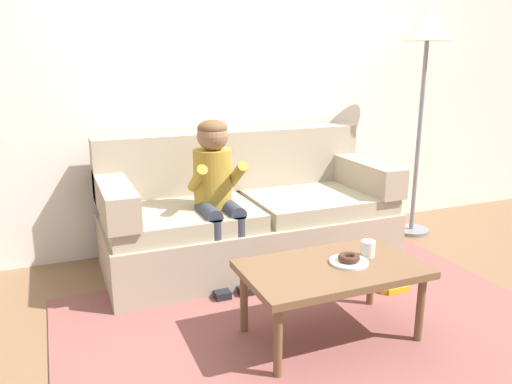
# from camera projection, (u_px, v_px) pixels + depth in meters

# --- Properties ---
(ground) EXTENTS (10.00, 10.00, 0.00)m
(ground) POSITION_uv_depth(u_px,v_px,m) (296.00, 311.00, 3.08)
(ground) COLOR brown
(wall_back) EXTENTS (8.00, 0.10, 2.80)m
(wall_back) POSITION_uv_depth(u_px,v_px,m) (219.00, 70.00, 3.96)
(wall_back) COLOR silver
(wall_back) RESTS_ON ground
(area_rug) EXTENTS (2.81, 1.92, 0.01)m
(area_rug) POSITION_uv_depth(u_px,v_px,m) (316.00, 330.00, 2.86)
(area_rug) COLOR brown
(area_rug) RESTS_ON ground
(couch) EXTENTS (2.10, 0.90, 0.95)m
(couch) POSITION_uv_depth(u_px,v_px,m) (247.00, 217.00, 3.75)
(couch) COLOR tan
(couch) RESTS_ON ground
(coffee_table) EXTENTS (0.96, 0.57, 0.42)m
(coffee_table) POSITION_uv_depth(u_px,v_px,m) (332.00, 274.00, 2.70)
(coffee_table) COLOR brown
(coffee_table) RESTS_ON ground
(person_child) EXTENTS (0.34, 0.58, 1.10)m
(person_child) POSITION_uv_depth(u_px,v_px,m) (216.00, 185.00, 3.37)
(person_child) COLOR olive
(person_child) RESTS_ON ground
(plate) EXTENTS (0.21, 0.21, 0.01)m
(plate) POSITION_uv_depth(u_px,v_px,m) (349.00, 262.00, 2.72)
(plate) COLOR white
(plate) RESTS_ON coffee_table
(donut) EXTENTS (0.13, 0.13, 0.04)m
(donut) POSITION_uv_depth(u_px,v_px,m) (349.00, 258.00, 2.71)
(donut) COLOR #422619
(donut) RESTS_ON plate
(mug) EXTENTS (0.08, 0.08, 0.09)m
(mug) POSITION_uv_depth(u_px,v_px,m) (368.00, 249.00, 2.81)
(mug) COLOR silver
(mug) RESTS_ON coffee_table
(toy_controller) EXTENTS (0.23, 0.09, 0.05)m
(toy_controller) POSITION_uv_depth(u_px,v_px,m) (395.00, 289.00, 3.32)
(toy_controller) COLOR gold
(toy_controller) RESTS_ON ground
(floor_lamp) EXTENTS (0.41, 0.41, 1.88)m
(floor_lamp) POSITION_uv_depth(u_px,v_px,m) (427.00, 41.00, 4.05)
(floor_lamp) COLOR slate
(floor_lamp) RESTS_ON ground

